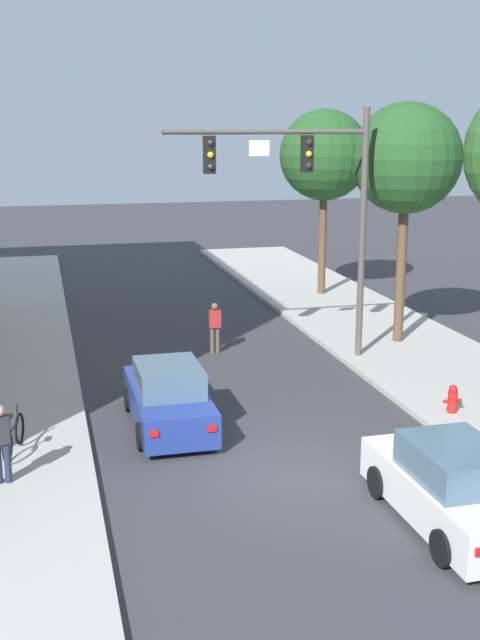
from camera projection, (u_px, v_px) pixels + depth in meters
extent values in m
plane|color=#38383D|center=(292.00, 476.00, 16.76)|extent=(120.00, 120.00, 0.00)
cylinder|color=#514C47|center=(362.00, 235.00, 24.14)|extent=(0.20, 0.20, 7.50)
cylinder|color=#514C47|center=(267.00, 132.00, 22.71)|extent=(6.02, 0.14, 0.14)
cube|color=black|center=(307.00, 154.00, 23.14)|extent=(0.32, 0.28, 1.05)
sphere|color=#2D2823|center=(309.00, 142.00, 22.92)|extent=(0.18, 0.18, 0.18)
sphere|color=yellow|center=(309.00, 154.00, 23.00)|extent=(0.18, 0.18, 0.18)
sphere|color=#2D2823|center=(309.00, 166.00, 23.08)|extent=(0.18, 0.18, 0.18)
cube|color=black|center=(209.00, 155.00, 22.46)|extent=(0.32, 0.28, 1.05)
sphere|color=#2D2823|center=(210.00, 143.00, 22.24)|extent=(0.18, 0.18, 0.18)
sphere|color=yellow|center=(211.00, 155.00, 22.32)|extent=(0.18, 0.18, 0.18)
sphere|color=#2D2823|center=(211.00, 167.00, 22.40)|extent=(0.18, 0.18, 0.18)
cube|color=white|center=(259.00, 148.00, 22.74)|extent=(0.60, 0.03, 0.44)
cube|color=navy|center=(168.00, 404.00, 19.41)|extent=(1.71, 4.20, 0.80)
cube|color=slate|center=(169.00, 378.00, 19.10)|extent=(1.50, 2.00, 0.64)
cylinder|color=black|center=(129.00, 399.00, 20.50)|extent=(0.22, 0.64, 0.64)
cylinder|color=black|center=(191.00, 394.00, 20.88)|extent=(0.22, 0.64, 0.64)
cylinder|color=black|center=(142.00, 436.00, 18.05)|extent=(0.22, 0.64, 0.64)
cylinder|color=black|center=(212.00, 430.00, 18.43)|extent=(0.22, 0.64, 0.64)
cube|color=red|center=(154.00, 434.00, 17.23)|extent=(0.20, 0.04, 0.14)
cube|color=red|center=(212.00, 429.00, 17.53)|extent=(0.20, 0.04, 0.14)
cube|color=silver|center=(449.00, 495.00, 14.66)|extent=(1.76, 4.22, 0.80)
cube|color=slate|center=(456.00, 462.00, 14.35)|extent=(1.53, 2.02, 0.64)
cylinder|color=black|center=(378.00, 482.00, 15.74)|extent=(0.23, 0.64, 0.64)
cylinder|color=black|center=(452.00, 473.00, 16.14)|extent=(0.23, 0.64, 0.64)
cylinder|color=black|center=(444.00, 548.00, 13.29)|extent=(0.23, 0.64, 0.64)
cylinder|color=#232847|center=(8.00, 462.00, 16.04)|extent=(0.14, 0.14, 0.85)
cube|color=#26262D|center=(1.00, 430.00, 15.85)|extent=(0.36, 0.22, 0.56)
cylinder|color=brown|center=(212.00, 340.00, 25.66)|extent=(0.14, 0.14, 0.85)
cylinder|color=brown|center=(218.00, 340.00, 25.71)|extent=(0.14, 0.14, 0.85)
cube|color=#B72D2D|center=(215.00, 319.00, 25.52)|extent=(0.36, 0.22, 0.56)
sphere|color=brown|center=(215.00, 306.00, 25.42)|extent=(0.22, 0.22, 0.22)
torus|color=black|center=(20.00, 429.00, 17.99)|extent=(0.22, 0.72, 0.72)
torus|color=black|center=(8.00, 447.00, 16.97)|extent=(0.22, 0.72, 0.72)
cylinder|color=black|center=(13.00, 428.00, 17.43)|extent=(0.25, 0.93, 0.05)
cylinder|color=black|center=(9.00, 425.00, 17.13)|extent=(0.04, 0.04, 0.35)
cylinder|color=black|center=(17.00, 413.00, 17.79)|extent=(0.04, 0.04, 0.40)
cube|color=black|center=(9.00, 417.00, 17.09)|extent=(0.17, 0.26, 0.06)
cylinder|color=red|center=(452.00, 402.00, 19.97)|extent=(0.24, 0.24, 0.55)
sphere|color=red|center=(453.00, 389.00, 19.89)|extent=(0.22, 0.22, 0.22)
cylinder|color=red|center=(446.00, 401.00, 19.92)|extent=(0.12, 0.09, 0.09)
cylinder|color=red|center=(459.00, 400.00, 20.01)|extent=(0.12, 0.09, 0.09)
cylinder|color=brown|center=(401.00, 272.00, 26.12)|extent=(0.32, 0.32, 4.66)
sphere|color=#235123|center=(406.00, 158.00, 25.25)|extent=(3.50, 3.50, 3.50)
cylinder|color=brown|center=(322.00, 242.00, 33.63)|extent=(0.32, 0.32, 4.39)
sphere|color=#235123|center=(325.00, 155.00, 32.78)|extent=(3.70, 3.70, 3.70)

